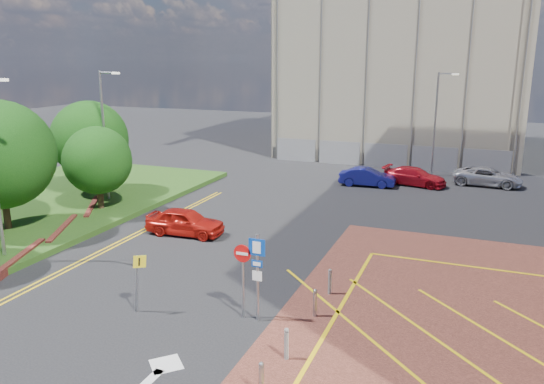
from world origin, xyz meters
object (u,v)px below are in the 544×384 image
Objects in this scene: car_blue_back at (367,177)px; car_red_back at (415,176)px; car_red_left at (185,222)px; tree_d at (90,139)px; lamp_left_far at (105,131)px; lamp_back at (436,120)px; car_silver_back at (487,177)px; tree_c at (97,160)px; sign_cluster at (252,268)px; warning_sign at (138,276)px.

car_red_back is (3.18, 1.47, -0.00)m from car_blue_back.
tree_d is at bearing 60.48° from car_red_left.
lamp_left_far is 1.77× the size of car_red_back.
lamp_back is at bearing -41.69° from car_blue_back.
car_silver_back reaches higher than car_blue_back.
tree_d reaches higher than tree_c.
car_silver_back is (24.59, 12.99, -3.20)m from tree_d.
sign_cluster reaches higher than car_silver_back.
car_red_back is (2.85, 23.15, -1.30)m from sign_cluster.
lamp_back is at bearing -3.15° from car_red_back.
car_red_left is at bearing -14.10° from tree_c.
car_silver_back is (8.12, 3.32, 0.01)m from car_blue_back.
lamp_back is 1.77× the size of car_red_back.
car_red_left is 1.04× the size of car_blue_back.
lamp_back is (17.58, 18.00, 1.17)m from tree_c.
lamp_back is 29.23m from warning_sign.
lamp_back reaches higher than car_blue_back.
tree_d is at bearing 116.36° from car_blue_back.
car_silver_back is at bearing 36.52° from tree_c.
car_red_left is at bearing 143.48° from car_silver_back.
lamp_left_far is at bearing -25.68° from tree_d.
warning_sign is 22.99m from car_blue_back.
tree_d is at bearing 135.00° from tree_c.
lamp_left_far reaches higher than tree_c.
warning_sign is (10.67, -12.01, -3.23)m from lamp_left_far.
tree_d is 1.34× the size of car_red_back.
sign_cluster is at bearing -36.82° from lamp_left_far.
car_red_back is (16.64, 14.14, -2.54)m from tree_c.
car_silver_back is at bearing -59.01° from car_red_back.
tree_c is 0.61× the size of lamp_left_far.
lamp_back is at bearing 74.38° from warning_sign.
lamp_left_far is 1.93× the size of car_red_left.
lamp_back reaches higher than sign_cluster.
warning_sign is (-7.83, -28.01, -2.93)m from lamp_back.
car_blue_back is (-4.11, -5.34, -3.70)m from lamp_back.
lamp_back is 2.50× the size of sign_cluster.
warning_sign is (-4.05, -0.99, -0.52)m from sign_cluster.
sign_cluster is 0.67× the size of car_silver_back.
tree_d reaches higher than car_blue_back.
lamp_left_far is 16.39m from warning_sign.
lamp_back is at bearing 66.76° from car_silver_back.
car_blue_back is 0.88× the size of car_red_back.
car_red_back is (6.90, 24.15, -0.77)m from warning_sign.
tree_c is 1.02× the size of car_silver_back.
sign_cluster is at bearing -97.97° from lamp_back.
lamp_left_far is at bearing 143.18° from sign_cluster.
tree_c reaches higher than car_blue_back.
lamp_left_far is (2.08, -1.00, 0.79)m from tree_d.
sign_cluster is 10.20m from car_red_left.
sign_cluster is at bearing -140.05° from car_red_left.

